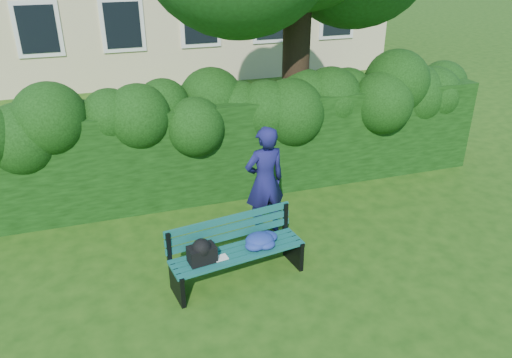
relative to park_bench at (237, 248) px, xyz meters
name	(u,v)px	position (x,y,z in m)	size (l,w,h in m)	color
ground	(268,250)	(0.64, 0.52, -0.50)	(80.00, 80.00, 0.00)	#1E4810
hedge	(229,146)	(0.64, 2.72, 0.40)	(10.00, 1.00, 1.80)	black
park_bench	(237,248)	(0.00, 0.00, 0.00)	(1.95, 0.83, 0.89)	#10544C
man_reading	(265,181)	(0.77, 1.07, 0.42)	(0.67, 0.44, 1.83)	#181854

